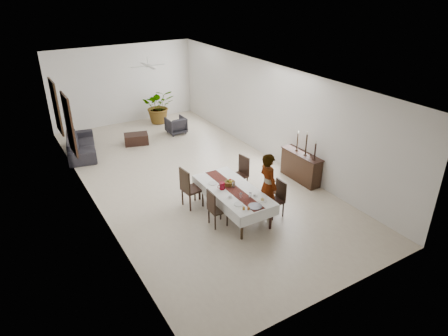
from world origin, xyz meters
TOP-DOWN VIEW (x-y plane):
  - floor at (0.00, 0.00)m, footprint 6.00×12.00m
  - ceiling at (0.00, 0.00)m, footprint 6.00×12.00m
  - wall_back at (0.00, 6.00)m, footprint 6.00×0.02m
  - wall_front at (0.00, -6.00)m, footprint 6.00×0.02m
  - wall_left at (-3.00, 0.00)m, footprint 0.02×12.00m
  - wall_right at (3.00, 0.00)m, footprint 0.02×12.00m
  - dining_table_top at (-0.00, -2.44)m, footprint 0.97×2.30m
  - table_leg_fl at (-0.43, -3.52)m, footprint 0.07×0.07m
  - table_leg_fr at (0.41, -3.53)m, footprint 0.07×0.07m
  - table_leg_bl at (-0.41, -1.35)m, footprint 0.07×0.07m
  - table_leg_br at (0.43, -1.36)m, footprint 0.07×0.07m
  - tablecloth_top at (-0.00, -2.44)m, footprint 1.15×2.47m
  - tablecloth_drape_left at (-0.56, -2.44)m, footprint 0.03×2.46m
  - tablecloth_drape_right at (0.56, -2.44)m, footprint 0.03×2.46m
  - tablecloth_drape_near at (-0.01, -3.67)m, footprint 1.13×0.02m
  - tablecloth_drape_far at (0.01, -1.21)m, footprint 1.13×0.02m
  - table_runner at (-0.00, -2.44)m, footprint 0.35×2.39m
  - red_pitcher at (-0.24, -2.30)m, footprint 0.14×0.14m
  - pitcher_handle at (-0.32, -2.29)m, footprint 0.11×0.02m
  - wine_glass_near at (0.11, -3.06)m, footprint 0.07×0.07m
  - wine_glass_mid at (-0.10, -2.96)m, footprint 0.07×0.07m
  - wine_glass_far at (0.05, -2.39)m, footprint 0.07×0.07m
  - teacup_right at (0.28, -3.02)m, footprint 0.09×0.09m
  - saucer_right at (0.28, -3.02)m, footprint 0.14×0.14m
  - teacup_left at (-0.29, -2.77)m, footprint 0.09×0.09m
  - saucer_left at (-0.29, -2.77)m, footprint 0.14×0.14m
  - plate_near_right at (0.31, -3.30)m, footprint 0.23×0.23m
  - bread_near_right at (0.31, -3.30)m, footprint 0.09×0.09m
  - plate_near_left at (-0.29, -3.15)m, footprint 0.23×0.23m
  - plate_far_left at (-0.30, -1.91)m, footprint 0.23×0.23m
  - serving_tray at (-0.01, -3.44)m, footprint 0.34×0.34m
  - jam_jar_a at (-0.22, -3.47)m, footprint 0.06×0.06m
  - jam_jar_b at (-0.32, -3.41)m, footprint 0.06×0.06m
  - fruit_basket at (0.05, -2.20)m, footprint 0.29×0.29m
  - fruit_red at (0.08, -2.18)m, footprint 0.09×0.09m
  - fruit_green at (0.01, -2.17)m, footprint 0.08×0.08m
  - fruit_yellow at (0.05, -2.25)m, footprint 0.08×0.08m
  - chair_right_near_seat at (0.86, -3.09)m, footprint 0.42×0.42m
  - chair_right_near_leg_fl at (1.03, -3.26)m, footprint 0.04×0.04m
  - chair_right_near_leg_fr at (1.04, -2.92)m, footprint 0.04×0.04m
  - chair_right_near_leg_bl at (0.69, -3.26)m, footprint 0.04×0.04m
  - chair_right_near_leg_br at (0.70, -2.92)m, footprint 0.04×0.04m
  - chair_right_near_back at (1.05, -3.09)m, footprint 0.04×0.41m
  - chair_right_far_seat at (0.82, -1.45)m, footprint 0.49×0.49m
  - chair_right_far_leg_fl at (1.02, -1.60)m, footprint 0.05×0.05m
  - chair_right_far_leg_fr at (0.97, -1.25)m, footprint 0.05×0.05m
  - chair_right_far_leg_bl at (0.67, -1.66)m, footprint 0.05×0.05m
  - chair_right_far_leg_br at (0.62, -1.31)m, footprint 0.05×0.05m
  - chair_right_far_back at (1.02, -1.42)m, footprint 0.10×0.43m
  - chair_left_near_seat at (-0.60, -2.70)m, footprint 0.43×0.43m
  - chair_left_near_leg_fl at (-0.77, -2.52)m, footprint 0.04×0.04m
  - chair_left_near_leg_fr at (-0.78, -2.86)m, footprint 0.04×0.04m
  - chair_left_near_leg_bl at (-0.43, -2.53)m, footprint 0.04×0.04m
  - chair_left_near_leg_br at (-0.44, -2.87)m, footprint 0.04×0.04m
  - chair_left_near_back at (-0.79, -2.69)m, footprint 0.05×0.42m
  - chair_left_far_seat at (-0.74, -1.55)m, footprint 0.53×0.53m
  - chair_left_far_leg_fl at (-0.95, -1.37)m, footprint 0.05×0.05m
  - chair_left_far_leg_fr at (-0.92, -1.77)m, footprint 0.05×0.05m
  - chair_left_far_leg_bl at (-0.55, -1.34)m, footprint 0.05×0.05m
  - chair_left_far_leg_br at (-0.52, -1.73)m, footprint 0.05×0.05m
  - chair_left_far_back at (-0.96, -1.57)m, footprint 0.09×0.49m
  - woman at (0.72, -2.97)m, footprint 0.46×0.66m
  - sideboard_body at (2.78, -1.90)m, footprint 0.38×1.43m
  - sideboard_top at (2.78, -1.90)m, footprint 0.42×1.49m
  - candlestick_near_base at (2.78, -2.43)m, footprint 0.10×0.10m
  - candlestick_near_shaft at (2.78, -2.43)m, footprint 0.05×0.05m
  - candlestick_near_candle at (2.78, -2.43)m, footprint 0.03×0.03m
  - candlestick_mid_base at (2.78, -2.05)m, footprint 0.10×0.10m
  - candlestick_mid_shaft at (2.78, -2.05)m, footprint 0.05×0.05m
  - candlestick_mid_candle at (2.78, -2.05)m, footprint 0.03×0.03m
  - candlestick_far_base at (2.78, -1.66)m, footprint 0.10×0.10m
  - candlestick_far_shaft at (2.78, -1.66)m, footprint 0.05×0.05m
  - candlestick_far_candle at (2.78, -1.66)m, footprint 0.03×0.03m
  - sofa at (-2.47, 3.60)m, footprint 1.34×2.44m
  - armchair at (1.22, 3.70)m, footprint 0.70×0.72m
  - coffee_table at (-0.52, 3.45)m, footprint 0.98×0.78m
  - potted_plant at (1.16, 5.21)m, footprint 1.61×1.50m
  - mirror_frame_near at (-2.96, 2.20)m, footprint 0.06×1.05m
  - mirror_glass_near at (-2.92, 2.20)m, footprint 0.01×0.90m
  - mirror_frame_far at (-2.96, 4.30)m, footprint 0.06×1.05m
  - mirror_glass_far at (-2.92, 4.30)m, footprint 0.01×0.90m
  - fan_rod at (0.00, 3.00)m, footprint 0.04×0.04m
  - fan_hub at (0.00, 3.00)m, footprint 0.16×0.16m
  - fan_blade_n at (0.00, 3.35)m, footprint 0.10×0.55m
  - fan_blade_s at (0.00, 2.65)m, footprint 0.10×0.55m
  - fan_blade_e at (0.35, 3.00)m, footprint 0.55×0.10m
  - fan_blade_w at (-0.35, 3.00)m, footprint 0.55×0.10m

SIDE VIEW (x-z plane):
  - floor at x=0.00m, z-range 0.00..0.00m
  - coffee_table at x=-0.52m, z-range 0.00..0.38m
  - chair_right_near_leg_fl at x=1.03m, z-range 0.00..0.41m
  - chair_right_near_leg_fr at x=1.04m, z-range 0.00..0.41m
  - chair_right_near_leg_bl at x=0.69m, z-range 0.00..0.41m
  - chair_right_near_leg_br at x=0.70m, z-range 0.00..0.41m
  - chair_left_near_leg_fl at x=-0.77m, z-range 0.00..0.41m
  - chair_left_near_leg_fr at x=-0.78m, z-range 0.00..0.41m
  - chair_left_near_leg_bl at x=-0.43m, z-range 0.00..0.41m
  - chair_left_near_leg_br at x=-0.44m, z-range 0.00..0.41m
  - chair_right_far_leg_fl at x=1.02m, z-range 0.00..0.43m
  - chair_right_far_leg_fr at x=0.97m, z-range 0.00..0.43m
  - chair_right_far_leg_bl at x=0.67m, z-range 0.00..0.43m
  - chair_right_far_leg_br at x=0.62m, z-range 0.00..0.43m
  - chair_left_far_leg_fl at x=-0.95m, z-range 0.00..0.48m
  - chair_left_far_leg_fr at x=-0.92m, z-range 0.00..0.48m
  - chair_left_far_leg_bl at x=-0.55m, z-range 0.00..0.48m
  - chair_left_far_leg_br at x=-0.52m, z-range 0.00..0.48m
  - armchair at x=1.22m, z-range 0.00..0.65m
  - table_leg_fl at x=-0.43m, z-range 0.00..0.67m
  - table_leg_fr at x=0.41m, z-range 0.00..0.67m
  - table_leg_bl at x=-0.41m, z-range 0.00..0.67m
  - table_leg_br at x=0.43m, z-range 0.00..0.67m
  - sofa at x=-2.47m, z-range 0.00..0.67m
  - sideboard_body at x=2.78m, z-range 0.00..0.86m
  - chair_right_near_seat at x=0.86m, z-range 0.41..0.45m
  - chair_left_near_seat at x=-0.60m, z-range 0.41..0.46m
  - chair_right_far_seat at x=0.82m, z-range 0.43..0.48m
  - chair_left_far_seat at x=-0.74m, z-range 0.48..0.54m
  - tablecloth_drape_left at x=-0.56m, z-range 0.44..0.73m
  - tablecloth_drape_right at x=0.56m, z-range 0.44..0.73m
  - tablecloth_drape_near at x=-0.01m, z-range 0.44..0.73m
  - tablecloth_drape_far at x=0.01m, z-range 0.44..0.73m
  - dining_table_top at x=0.00m, z-range 0.67..0.72m
  - chair_right_near_back at x=1.05m, z-range 0.45..0.97m
  - chair_left_near_back at x=-0.79m, z-range 0.45..0.98m
  - tablecloth_top at x=0.00m, z-range 0.71..0.73m
  - table_runner at x=0.00m, z-range 0.73..0.73m
  - potted_plant at x=1.16m, z-range 0.00..1.46m
  - saucer_right at x=0.28m, z-range 0.73..0.74m
  - saucer_left at x=-0.29m, z-range 0.73..0.74m
  - plate_near_right at x=0.31m, z-range 0.73..0.74m
  - plate_near_left at x=-0.29m, z-range 0.73..0.74m
  - plate_far_left at x=-0.30m, z-range 0.73..0.74m
  - serving_tray at x=-0.01m, z-range 0.73..0.75m
  - chair_right_far_back at x=1.02m, z-range 0.47..1.02m
  - teacup_right at x=0.28m, z-range 0.73..0.78m
  - teacup_left at x=-0.29m, z-range 0.73..0.78m
  - bread_near_right at x=0.31m, z-range 0.72..0.80m
  - jam_jar_a at x=-0.22m, z-range 0.73..0.80m
  - jam_jar_b at x=-0.32m, z-range 0.73..0.80m
  - fruit_basket at x=0.05m, z-range 0.73..0.82m
  - wine_glass_near at x=0.11m, z-range 0.73..0.89m
  - wine_glass_mid at x=-0.10m, z-range 0.73..0.89m
  - wine_glass_far at x=0.05m, z-range 0.73..0.89m
  - red_pitcher at x=-0.24m, z-range 0.73..0.92m
  - pitcher_handle at x=-0.32m, z-range 0.76..0.88m
  - chair_left_far_back at x=-0.96m, z-range 0.53..1.15m
  - fruit_red at x=0.08m, z-range 0.80..0.89m
  - fruit_green at x=0.01m, z-range 0.81..0.88m
  - fruit_yellow at x=0.05m, z-range 0.81..0.89m
  - sideboard_top at x=2.78m, z-range 0.86..0.89m
  - woman at x=0.72m, z-range 0.00..1.75m
  - candlestick_near_base at x=2.78m, z-range 0.89..0.92m
  - candlestick_mid_base at x=2.78m, z-range 0.89..0.92m
  - candlestick_far_base at x=2.78m, z-range 0.89..0.92m
  - candlestick_near_shaft at x=2.78m, z-range 0.92..1.40m
  - candlestick_far_shaft at x=2.78m, z-range 0.92..1.44m
  - candlestick_mid_shaft at x=2.78m, z-range 0.92..1.54m
  - candlestick_near_candle at x=2.78m, z-range 1.40..1.47m
  - candlestick_far_candle at x=2.78m, z-range 1.44..1.52m
  - candlestick_mid_candle at x=2.78m, z-range 1.54..1.62m
  - wall_back at x=0.00m, z-range 0.00..3.20m
  - wall_front at x=0.00m, z-range 0.00..3.20m
  - wall_left at x=-3.00m, z-range 0.00..3.20m
  - wall_right at x=3.00m, z-range 0.00..3.20m
  - mirror_frame_near at x=-2.96m, z-range 0.67..2.53m
  - mirror_glass_near at x=-2.92m, z-range 0.75..2.45m
  - mirror_frame_far at x=-2.96m, z-range 0.67..2.53m
  - mirror_glass_far at x=-2.92m, z-range 0.75..2.45m
  - fan_hub at x=0.00m, z-range 2.86..2.94m
  - fan_blade_n at x=0.00m, z-range 2.89..2.91m
  - fan_blade_s at x=0.00m, z-range 2.89..2.91m
  - fan_blade_e at x=0.35m, z-range 2.89..2.91m
  - fan_blade_w at x=-0.35m, z-range 2.89..2.91m
  - fan_rod at x=0.00m, z-range 3.00..3.20m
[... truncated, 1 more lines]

